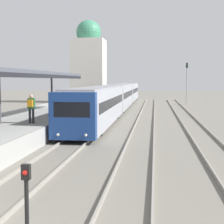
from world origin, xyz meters
TOP-DOWN VIEW (x-y plane):
  - person_on_platform at (-2.71, 13.85)m, footprint 0.40×0.40m
  - train_near at (0.00, 37.73)m, footprint 2.56×50.56m
  - signal_post_near at (1.48, 1.11)m, footprint 0.20×0.22m
  - signal_mast_far at (8.92, 47.56)m, footprint 0.28×0.29m
  - distant_domed_building at (-5.90, 51.01)m, footprint 4.98×4.98m

SIDE VIEW (x-z plane):
  - signal_post_near at x=1.48m, z-range 0.20..1.77m
  - train_near at x=0.00m, z-range 0.17..3.14m
  - person_on_platform at x=-2.71m, z-range 1.15..2.82m
  - signal_mast_far at x=8.92m, z-range 0.70..6.68m
  - distant_domed_building at x=-5.90m, z-range -0.37..12.44m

